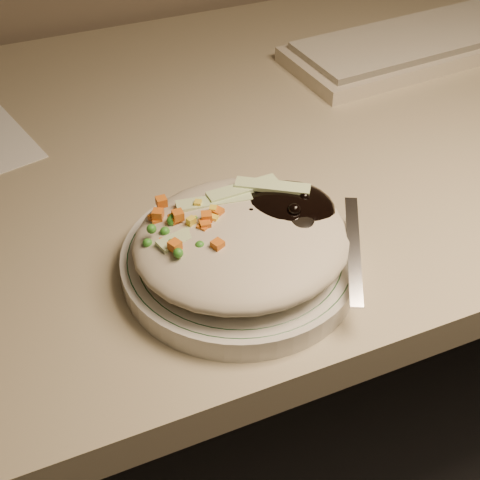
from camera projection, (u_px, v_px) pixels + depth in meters
name	position (u px, v px, depth m)	size (l,w,h in m)	color
desk	(220.00, 261.00, 0.91)	(1.40, 0.70, 0.74)	tan
plate	(240.00, 262.00, 0.60)	(0.21, 0.21, 0.02)	silver
plate_rim	(240.00, 254.00, 0.60)	(0.20, 0.20, 0.00)	#144723
meal	(245.00, 234.00, 0.58)	(0.21, 0.19, 0.05)	#AFA68E
keyboard	(426.00, 42.00, 0.94)	(0.42, 0.17, 0.03)	#BFB49C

